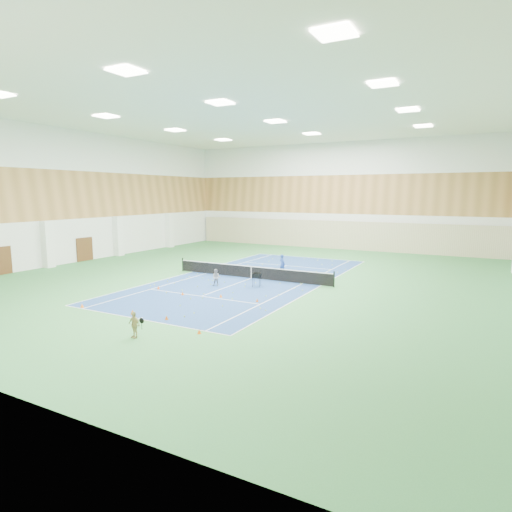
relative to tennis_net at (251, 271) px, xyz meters
The scene contains 22 objects.
ground 0.55m from the tennis_net, ahead, with size 40.00×40.00×0.00m, color #32763D.
room_shell 5.45m from the tennis_net, ahead, with size 36.00×40.00×12.00m, color white, non-canonical shape.
wood_cladding 7.45m from the tennis_net, ahead, with size 36.00×40.00×8.00m, color #B07B41, non-canonical shape.
ceiling_light_grid 11.37m from the tennis_net, ahead, with size 21.40×25.40×0.06m, color white, non-canonical shape.
court_surface 0.55m from the tennis_net, ahead, with size 10.97×23.77×0.01m, color navy.
tennis_balls_scatter 0.50m from the tennis_net, ahead, with size 10.57×22.77×0.07m, color #C2E026, non-canonical shape.
tennis_net is the anchor object (origin of this frame).
back_curtain 19.78m from the tennis_net, 90.00° to the left, with size 35.40×0.16×3.20m, color #C6B793.
door_left_a 19.63m from the tennis_net, 155.94° to the right, with size 0.08×1.80×2.20m, color #593319.
door_left_b 17.93m from the tennis_net, behind, with size 0.08×1.80×2.20m, color #593319.
coach 3.08m from the tennis_net, 66.11° to the left, with size 0.57×0.37×1.55m, color #204295.
child_court 3.56m from the tennis_net, 103.50° to the right, with size 0.58×0.45×1.18m, color gray.
child_apron 14.19m from the tennis_net, 82.47° to the right, with size 0.69×0.29×1.18m, color tan.
ball_cart 2.92m from the tennis_net, 53.89° to the right, with size 0.55×0.55×0.95m, color black, non-canonical shape.
cone_svc_a 7.15m from the tennis_net, 121.22° to the right, with size 0.19×0.19×0.21m, color #FC560D.
cone_svc_b 6.80m from the tennis_net, 100.53° to the right, with size 0.19×0.19×0.21m, color #FF610D.
cone_svc_c 6.20m from the tennis_net, 78.70° to the right, with size 0.20×0.20×0.21m, color orange.
cone_svc_d 7.01m from the tennis_net, 58.35° to the right, with size 0.18×0.18×0.20m, color #D5510B.
cone_base_a 12.49m from the tennis_net, 110.26° to the right, with size 0.21×0.21×0.23m, color orange.
cone_base_b 11.41m from the tennis_net, 94.42° to the right, with size 0.23×0.23×0.25m, color orange.
cone_base_c 11.38m from the tennis_net, 83.22° to the right, with size 0.20×0.20×0.22m, color #D9550B.
cone_base_d 12.94m from the tennis_net, 71.70° to the right, with size 0.19×0.19×0.21m, color #FF5F0D.
Camera 1 is at (15.16, -27.52, 6.31)m, focal length 30.00 mm.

